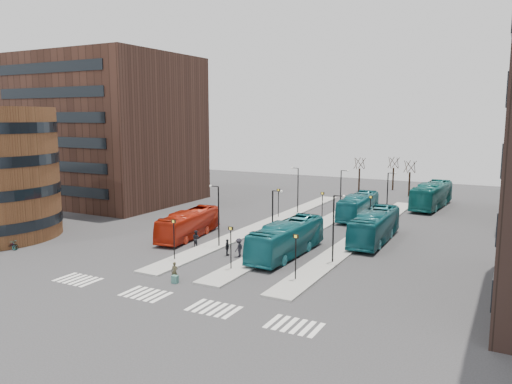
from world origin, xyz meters
The scene contains 21 objects.
ground centered at (0.00, 0.00, 0.00)m, with size 160.00×160.00×0.00m, color #2D2D2F.
island_left centered at (-4.00, 30.00, 0.07)m, with size 2.50×45.00×0.15m, color gray.
island_mid centered at (2.00, 30.00, 0.07)m, with size 2.50×45.00×0.15m, color gray.
island_right centered at (8.00, 30.00, 0.07)m, with size 2.50×45.00×0.15m, color gray.
suitcase centered at (-0.57, 7.01, 0.31)m, with size 0.49×0.39×0.62m, color navy.
red_bus centered at (-8.41, 19.88, 1.47)m, with size 2.47×10.55×2.94m, color #B1220D.
teal_bus_a centered at (3.93, 18.35, 1.63)m, with size 2.74×11.73×3.27m, color #15636D.
teal_bus_b centered at (4.77, 38.69, 1.56)m, with size 2.63×11.23×3.13m, color #166570.
teal_bus_c centered at (9.86, 27.47, 1.65)m, with size 2.77×11.86×3.30m, color #145B64.
teal_bus_d centered at (11.92, 50.94, 1.82)m, with size 3.05×13.05×3.64m, color #146563.
traveller centered at (-0.92, 7.45, 0.77)m, with size 0.56×0.37×1.54m, color #453F29.
commuter_a centered at (-5.46, 16.96, 0.86)m, with size 0.83×0.65×1.71m, color black.
commuter_b centered at (-1.02, 15.70, 0.79)m, with size 0.93×0.39×1.58m, color black.
commuter_c centered at (0.12, 15.93, 0.88)m, with size 1.13×0.65×1.75m, color black.
bicycle_near centered at (-21.00, 7.45, 0.43)m, with size 0.58×1.65×0.87m, color gray.
bicycle_far centered at (-21.00, 7.35, 0.46)m, with size 0.62×1.77×0.93m, color gray.
crosswalk_stripes centered at (1.75, 4.00, 0.01)m, with size 22.35×2.40×0.01m.
office_block centered at (-34.00, 33.98, 11.00)m, with size 25.00×20.12×22.00m.
sign_poles centered at (1.60, 23.00, 2.41)m, with size 12.45×22.12×3.65m.
lamp_posts centered at (2.64, 28.00, 3.58)m, with size 14.04×20.24×6.12m.
bare_trees centered at (2.67, 62.67, 2.72)m, with size 10.97×8.14×5.90m.
Camera 1 is at (22.85, -23.36, 13.02)m, focal length 35.00 mm.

